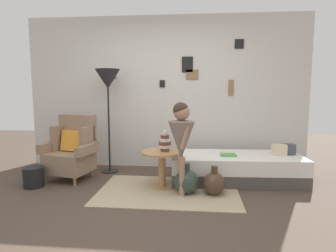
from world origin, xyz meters
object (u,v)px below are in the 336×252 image
(demijohn_far, at_px, (214,183))
(floor_lamp, at_px, (108,83))
(vase_striped, at_px, (165,143))
(book_on_daybed, at_px, (228,155))
(side_table, at_px, (162,161))
(person_child, at_px, (181,136))
(demijohn_near, at_px, (186,181))
(daybed, at_px, (236,168))
(armchair, at_px, (72,150))
(magazine_basket, at_px, (34,177))

(demijohn_far, bearing_deg, floor_lamp, 151.53)
(vase_striped, relative_size, book_on_daybed, 1.29)
(side_table, xyz_separation_m, vase_striped, (0.04, 0.02, 0.26))
(person_child, distance_m, demijohn_near, 0.62)
(daybed, height_order, vase_striped, vase_striped)
(daybed, xyz_separation_m, side_table, (-1.07, -0.40, 0.17))
(side_table, distance_m, vase_striped, 0.27)
(side_table, xyz_separation_m, demijohn_near, (0.34, -0.20, -0.21))
(armchair, xyz_separation_m, floor_lamp, (0.46, 0.39, 1.03))
(demijohn_far, bearing_deg, book_on_daybed, 66.15)
(side_table, distance_m, book_on_daybed, 0.99)
(side_table, height_order, demijohn_near, side_table)
(magazine_basket, bearing_deg, demijohn_far, -1.40)
(daybed, height_order, demijohn_far, daybed)
(book_on_daybed, distance_m, demijohn_near, 0.82)
(vase_striped, bearing_deg, floor_lamp, 145.75)
(book_on_daybed, relative_size, magazine_basket, 0.79)
(floor_lamp, bearing_deg, vase_striped, -34.25)
(armchair, xyz_separation_m, vase_striped, (1.46, -0.29, 0.20))
(vase_striped, bearing_deg, magazine_basket, -174.95)
(side_table, distance_m, person_child, 0.56)
(daybed, bearing_deg, magazine_basket, -169.23)
(side_table, height_order, demijohn_far, side_table)
(person_child, bearing_deg, book_on_daybed, 41.71)
(armchair, relative_size, demijohn_far, 2.54)
(demijohn_near, xyz_separation_m, magazine_basket, (-2.15, 0.06, -0.03))
(book_on_daybed, xyz_separation_m, demijohn_far, (-0.23, -0.52, -0.26))
(vase_striped, distance_m, person_child, 0.40)
(book_on_daybed, bearing_deg, demijohn_near, -138.81)
(side_table, xyz_separation_m, magazine_basket, (-1.80, -0.15, -0.23))
(vase_striped, relative_size, magazine_basket, 1.01)
(side_table, bearing_deg, demijohn_near, -30.79)
(side_table, height_order, magazine_basket, side_table)
(daybed, height_order, side_table, side_table)
(demijohn_far, distance_m, magazine_basket, 2.51)
(vase_striped, height_order, demijohn_near, vase_striped)
(demijohn_near, relative_size, magazine_basket, 1.46)
(armchair, bearing_deg, demijohn_near, -15.98)
(daybed, distance_m, person_child, 1.19)
(daybed, height_order, book_on_daybed, book_on_daybed)
(book_on_daybed, distance_m, demijohn_far, 0.63)
(floor_lamp, xyz_separation_m, magazine_basket, (-0.84, -0.84, -1.32))
(side_table, bearing_deg, floor_lamp, 144.12)
(daybed, height_order, magazine_basket, daybed)
(armchair, distance_m, side_table, 1.46)
(daybed, distance_m, magazine_basket, 2.92)
(floor_lamp, distance_m, demijohn_far, 2.30)
(floor_lamp, distance_m, book_on_daybed, 2.20)
(armchair, height_order, demijohn_far, armchair)
(daybed, bearing_deg, vase_striped, -159.59)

